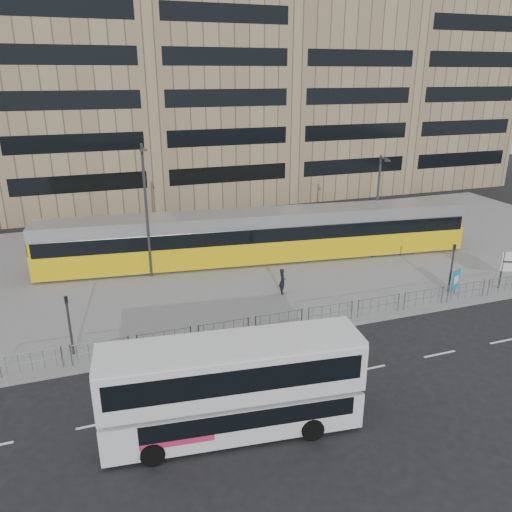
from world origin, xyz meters
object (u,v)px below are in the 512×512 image
object	(u,v)px
lamp_post_west	(146,207)
ad_panel	(456,280)
traffic_light_west	(69,318)
lamp_post_east	(378,197)
tram	(260,236)
traffic_light_east	(452,262)
double_decker_bus	(233,385)
pedestrian	(282,281)

from	to	relation	value
lamp_post_west	ad_panel	bearing A→B (deg)	-27.47
traffic_light_west	lamp_post_east	world-z (taller)	lamp_post_east
tram	traffic_light_east	world-z (taller)	tram
ad_panel	lamp_post_east	xyz separation A→B (m)	(0.31, 9.72, 2.98)
tram	lamp_post_east	bearing A→B (deg)	7.36
tram	traffic_light_west	world-z (taller)	tram
double_decker_bus	lamp_post_west	size ratio (longest dim) A/B	1.12
tram	lamp_post_west	size ratio (longest dim) A/B	3.53
double_decker_bus	lamp_post_east	size ratio (longest dim) A/B	1.38
traffic_light_east	lamp_post_east	bearing A→B (deg)	107.92
double_decker_bus	traffic_light_west	world-z (taller)	double_decker_bus
traffic_light_west	traffic_light_east	world-z (taller)	same
traffic_light_west	lamp_post_west	bearing A→B (deg)	51.06
pedestrian	traffic_light_west	size ratio (longest dim) A/B	0.52
pedestrian	tram	bearing A→B (deg)	5.09
traffic_light_east	lamp_post_east	size ratio (longest dim) A/B	0.44
tram	ad_panel	bearing A→B (deg)	-39.27
double_decker_bus	traffic_light_east	xyz separation A→B (m)	(16.31, 7.86, 0.04)
ad_panel	lamp_post_west	xyz separation A→B (m)	(-17.25, 8.97, 3.83)
tram	lamp_post_west	world-z (taller)	lamp_post_west
tram	traffic_light_west	bearing A→B (deg)	-137.07
double_decker_bus	ad_panel	xyz separation A→B (m)	(16.41, 7.46, -1.00)
pedestrian	lamp_post_east	distance (m)	12.42
tram	traffic_light_east	xyz separation A→B (m)	(9.21, -9.19, 0.16)
pedestrian	lamp_post_east	world-z (taller)	lamp_post_east
ad_panel	traffic_light_east	bearing A→B (deg)	79.94
double_decker_bus	traffic_light_east	bearing A→B (deg)	31.89
lamp_post_east	tram	bearing A→B (deg)	-179.22
traffic_light_west	lamp_post_east	xyz separation A→B (m)	(22.52, 9.62, 1.93)
ad_panel	pedestrian	distance (m)	10.60
traffic_light_west	lamp_post_west	distance (m)	10.53
tram	lamp_post_east	size ratio (longest dim) A/B	4.36
pedestrian	traffic_light_west	bearing A→B (deg)	117.22
ad_panel	traffic_light_west	xyz separation A→B (m)	(-22.20, 0.10, 1.05)
ad_panel	lamp_post_west	distance (m)	19.82
double_decker_bus	lamp_post_east	bearing A→B (deg)	51.93
tram	lamp_post_west	xyz separation A→B (m)	(-7.94, -0.62, 2.94)
pedestrian	lamp_post_east	size ratio (longest dim) A/B	0.23
traffic_light_west	lamp_post_west	xyz separation A→B (m)	(4.95, 8.87, 2.79)
double_decker_bus	traffic_light_west	bearing A→B (deg)	133.62
double_decker_bus	traffic_light_east	distance (m)	18.11
double_decker_bus	lamp_post_east	xyz separation A→B (m)	(16.72, 17.18, 1.98)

